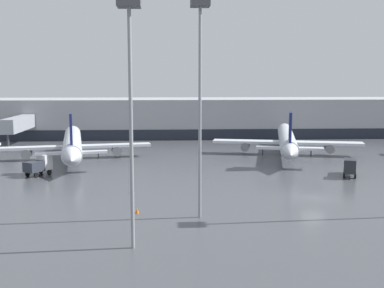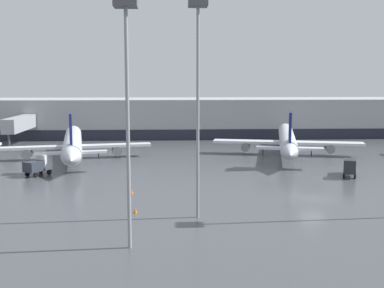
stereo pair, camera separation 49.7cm
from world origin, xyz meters
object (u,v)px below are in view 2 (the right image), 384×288
(service_truck_0, at_px, (350,166))
(traffic_cone_3, at_px, (333,150))
(service_truck_1, at_px, (39,165))
(traffic_cone_0, at_px, (135,210))
(parked_jet_1, at_px, (73,143))
(parked_jet_3, at_px, (287,140))
(apron_light_mast_0, at_px, (126,54))
(apron_light_mast_2, at_px, (198,50))
(traffic_cone_2, at_px, (131,191))

(service_truck_0, distance_m, traffic_cone_3, 23.65)
(service_truck_1, distance_m, traffic_cone_0, 25.28)
(service_truck_1, bearing_deg, parked_jet_1, 24.90)
(traffic_cone_0, bearing_deg, parked_jet_3, 55.97)
(service_truck_0, distance_m, apron_light_mast_0, 42.22)
(traffic_cone_0, bearing_deg, service_truck_0, 30.97)
(service_truck_1, relative_size, apron_light_mast_2, 0.20)
(service_truck_0, distance_m, apron_light_mast_2, 33.23)
(traffic_cone_3, xyz_separation_m, apron_light_mast_2, (-28.28, -42.20, 15.97))
(service_truck_1, xyz_separation_m, traffic_cone_3, (49.54, 19.99, -1.19))
(traffic_cone_3, height_order, apron_light_mast_2, apron_light_mast_2)
(service_truck_1, distance_m, traffic_cone_3, 53.43)
(parked_jet_3, bearing_deg, apron_light_mast_0, 165.02)
(service_truck_0, height_order, service_truck_1, service_truck_1)
(parked_jet_1, xyz_separation_m, service_truck_1, (-2.05, -14.36, -1.11))
(parked_jet_3, bearing_deg, service_truck_0, -155.54)
(service_truck_1, bearing_deg, apron_light_mast_0, -120.51)
(service_truck_1, distance_m, apron_light_mast_2, 34.11)
(traffic_cone_0, distance_m, traffic_cone_3, 53.09)
(parked_jet_3, distance_m, traffic_cone_2, 38.49)
(traffic_cone_2, bearing_deg, traffic_cone_3, 41.89)
(parked_jet_1, height_order, traffic_cone_0, parked_jet_1)
(parked_jet_3, height_order, apron_light_mast_0, apron_light_mast_0)
(parked_jet_1, relative_size, traffic_cone_3, 54.12)
(parked_jet_1, relative_size, parked_jet_3, 1.00)
(traffic_cone_0, bearing_deg, apron_light_mast_2, -16.80)
(parked_jet_1, relative_size, service_truck_0, 6.87)
(traffic_cone_0, height_order, apron_light_mast_2, apron_light_mast_2)
(traffic_cone_2, bearing_deg, apron_light_mast_2, -54.75)
(parked_jet_3, xyz_separation_m, traffic_cone_0, (-24.86, -36.81, -2.49))
(service_truck_0, xyz_separation_m, traffic_cone_2, (-29.95, -8.95, -1.17))
(traffic_cone_0, relative_size, apron_light_mast_0, 0.03)
(service_truck_1, height_order, traffic_cone_0, service_truck_1)
(traffic_cone_2, bearing_deg, parked_jet_3, 47.66)
(service_truck_1, bearing_deg, traffic_cone_3, -34.99)
(service_truck_1, xyz_separation_m, apron_light_mast_0, (15.23, -30.60, 13.90))
(parked_jet_1, height_order, parked_jet_3, parked_jet_1)
(parked_jet_1, relative_size, apron_light_mast_2, 1.80)
(service_truck_0, relative_size, traffic_cone_0, 10.02)
(parked_jet_3, xyz_separation_m, traffic_cone_2, (-25.87, -28.39, -2.45))
(parked_jet_1, distance_m, service_truck_1, 14.54)
(parked_jet_3, relative_size, traffic_cone_2, 60.70)
(apron_light_mast_2, bearing_deg, traffic_cone_2, 125.25)
(parked_jet_1, height_order, traffic_cone_3, parked_jet_1)
(traffic_cone_2, height_order, apron_light_mast_2, apron_light_mast_2)
(parked_jet_1, xyz_separation_m, traffic_cone_2, (11.93, -26.26, -2.33))
(traffic_cone_0, xyz_separation_m, traffic_cone_2, (-1.02, 8.42, 0.04))
(traffic_cone_2, bearing_deg, service_truck_1, 139.58)
(parked_jet_1, xyz_separation_m, service_truck_0, (41.88, -17.31, -1.16))
(traffic_cone_0, bearing_deg, traffic_cone_3, 49.40)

